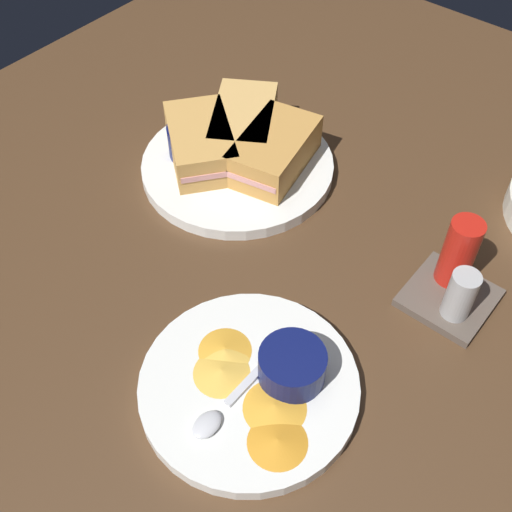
# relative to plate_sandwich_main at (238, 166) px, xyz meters

# --- Properties ---
(ground_plane) EXTENTS (1.10, 1.10, 0.03)m
(ground_plane) POSITION_rel_plate_sandwich_main_xyz_m (-0.01, 0.11, -0.02)
(ground_plane) COLOR #4C331E
(plate_sandwich_main) EXTENTS (0.25, 0.25, 0.02)m
(plate_sandwich_main) POSITION_rel_plate_sandwich_main_xyz_m (0.00, 0.00, 0.00)
(plate_sandwich_main) COLOR white
(plate_sandwich_main) RESTS_ON ground_plane
(sandwich_half_near) EXTENTS (0.14, 0.10, 0.05)m
(sandwich_half_near) POSITION_rel_plate_sandwich_main_xyz_m (-0.02, 0.04, 0.03)
(sandwich_half_near) COLOR #C68C42
(sandwich_half_near) RESTS_ON plate_sandwich_main
(sandwich_half_far) EXTENTS (0.15, 0.13, 0.05)m
(sandwich_half_far) POSITION_rel_plate_sandwich_main_xyz_m (-0.04, -0.02, 0.03)
(sandwich_half_far) COLOR tan
(sandwich_half_far) RESTS_ON plate_sandwich_main
(sandwich_half_extra) EXTENTS (0.14, 0.15, 0.05)m
(sandwich_half_extra) POSITION_rel_plate_sandwich_main_xyz_m (0.02, -0.04, 0.03)
(sandwich_half_extra) COLOR tan
(sandwich_half_extra) RESTS_ON plate_sandwich_main
(ramekin_dark_sauce) EXTENTS (0.07, 0.07, 0.04)m
(ramekin_dark_sauce) POSITION_rel_plate_sandwich_main_xyz_m (0.02, -0.05, 0.03)
(ramekin_dark_sauce) COLOR #0C144C
(ramekin_dark_sauce) RESTS_ON plate_sandwich_main
(spoon_by_dark_ramekin) EXTENTS (0.08, 0.08, 0.01)m
(spoon_by_dark_ramekin) POSITION_rel_plate_sandwich_main_xyz_m (-0.02, -0.01, 0.01)
(spoon_by_dark_ramekin) COLOR silver
(spoon_by_dark_ramekin) RESTS_ON plate_sandwich_main
(plate_chips_companion) EXTENTS (0.22, 0.22, 0.02)m
(plate_chips_companion) POSITION_rel_plate_sandwich_main_xyz_m (0.24, 0.22, 0.00)
(plate_chips_companion) COLOR white
(plate_chips_companion) RESTS_ON ground_plane
(ramekin_light_gravy) EXTENTS (0.07, 0.07, 0.03)m
(ramekin_light_gravy) POSITION_rel_plate_sandwich_main_xyz_m (0.21, 0.25, 0.03)
(ramekin_light_gravy) COLOR #0C144C
(ramekin_light_gravy) RESTS_ON plate_chips_companion
(spoon_by_gravy_ramekin) EXTENTS (0.10, 0.02, 0.01)m
(spoon_by_gravy_ramekin) POSITION_rel_plate_sandwich_main_xyz_m (0.29, 0.22, 0.01)
(spoon_by_gravy_ramekin) COLOR silver
(spoon_by_gravy_ramekin) RESTS_ON plate_chips_companion
(plantain_chip_scatter) EXTENTS (0.15, 0.18, 0.01)m
(plantain_chip_scatter) POSITION_rel_plate_sandwich_main_xyz_m (0.24, 0.22, 0.01)
(plantain_chip_scatter) COLOR gold
(plantain_chip_scatter) RESTS_ON plate_chips_companion
(condiment_caddy) EXTENTS (0.09, 0.09, 0.10)m
(condiment_caddy) POSITION_rel_plate_sandwich_main_xyz_m (0.01, 0.31, 0.03)
(condiment_caddy) COLOR brown
(condiment_caddy) RESTS_ON ground_plane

